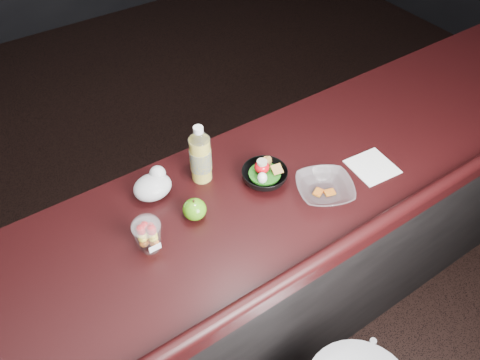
% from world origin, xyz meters
% --- Properties ---
extents(room_shell, '(8.00, 8.00, 8.00)m').
position_xyz_m(room_shell, '(0.00, 0.00, 1.83)').
color(room_shell, black).
rests_on(room_shell, ground).
extents(counter, '(4.06, 0.71, 1.02)m').
position_xyz_m(counter, '(0.00, 0.30, 0.51)').
color(counter, black).
rests_on(counter, ground).
extents(lemonade_bottle, '(0.08, 0.08, 0.24)m').
position_xyz_m(lemonade_bottle, '(-0.01, 0.48, 1.12)').
color(lemonade_bottle, gold).
rests_on(lemonade_bottle, counter).
extents(fruit_cup, '(0.09, 0.09, 0.13)m').
position_xyz_m(fruit_cup, '(-0.32, 0.30, 1.09)').
color(fruit_cup, white).
rests_on(fruit_cup, counter).
extents(green_apple, '(0.08, 0.08, 0.08)m').
position_xyz_m(green_apple, '(-0.13, 0.33, 1.06)').
color(green_apple, '#2E840F').
rests_on(green_apple, counter).
extents(plastic_bag, '(0.14, 0.11, 0.10)m').
position_xyz_m(plastic_bag, '(-0.20, 0.50, 1.07)').
color(plastic_bag, silver).
rests_on(plastic_bag, counter).
extents(snack_bowl, '(0.19, 0.19, 0.09)m').
position_xyz_m(snack_bowl, '(0.17, 0.34, 1.05)').
color(snack_bowl, black).
rests_on(snack_bowl, counter).
extents(takeout_bowl, '(0.27, 0.27, 0.05)m').
position_xyz_m(takeout_bowl, '(0.31, 0.16, 1.04)').
color(takeout_bowl, silver).
rests_on(takeout_bowl, counter).
extents(paper_napkin, '(0.17, 0.17, 0.00)m').
position_xyz_m(paper_napkin, '(0.56, 0.17, 1.02)').
color(paper_napkin, white).
rests_on(paper_napkin, counter).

